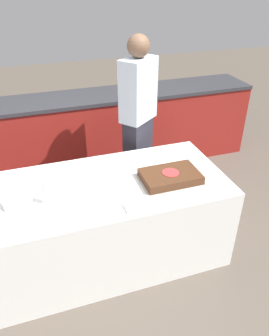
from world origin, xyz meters
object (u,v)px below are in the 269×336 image
(cake, at_px, (170,176))
(person_cutting_cake, at_px, (138,124))
(plate_stack, at_px, (18,202))
(wine_glass, at_px, (46,190))

(cake, distance_m, person_cutting_cake, 0.78)
(plate_stack, xyz_separation_m, wine_glass, (0.20, -0.05, 0.09))
(person_cutting_cake, bearing_deg, plate_stack, -5.11)
(cake, distance_m, wine_glass, 0.94)
(plate_stack, bearing_deg, wine_glass, -14.92)
(person_cutting_cake, bearing_deg, wine_glass, 2.12)
(cake, bearing_deg, person_cutting_cake, 90.00)
(wine_glass, bearing_deg, person_cutting_cake, 39.80)
(plate_stack, height_order, wine_glass, wine_glass)
(plate_stack, distance_m, wine_glass, 0.23)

